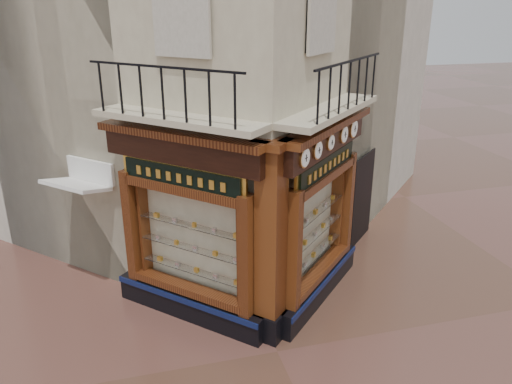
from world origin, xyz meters
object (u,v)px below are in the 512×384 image
object	(u,v)px
clock_d	(344,134)
signboard_left	(181,177)
clock_c	(330,142)
clock_a	(305,158)
clock_e	(353,129)
awning	(89,287)
corner_pilaster	(271,247)
clock_b	(318,150)
signboard_right	(327,165)

from	to	relation	value
clock_d	signboard_left	size ratio (longest dim) A/B	0.18
clock_c	clock_d	size ratio (longest dim) A/B	0.87
clock_a	clock_e	distance (m)	2.49
clock_a	signboard_left	size ratio (longest dim) A/B	0.18
clock_d	awning	distance (m)	6.72
corner_pilaster	clock_b	distance (m)	1.98
clock_c	clock_e	size ratio (longest dim) A/B	0.80
signboard_right	corner_pilaster	bearing A→B (deg)	169.75
corner_pilaster	awning	world-z (taller)	corner_pilaster
clock_b	signboard_right	size ratio (longest dim) A/B	0.18
signboard_left	clock_e	bearing A→B (deg)	-124.13
clock_a	signboard_right	size ratio (longest dim) A/B	0.18
corner_pilaster	clock_a	distance (m)	1.77
clock_e	awning	distance (m)	6.98
corner_pilaster	clock_b	xyz separation A→B (m)	(0.99, 0.38, 1.67)
clock_a	clock_d	size ratio (longest dim) A/B	0.99
corner_pilaster	clock_e	bearing A→B (deg)	-8.39
clock_c	corner_pilaster	bearing A→B (deg)	165.00
clock_b	awning	xyz separation A→B (m)	(-4.51, 2.43, -3.62)
clock_b	clock_e	distance (m)	1.92
clock_a	signboard_right	bearing A→B (deg)	4.70
corner_pilaster	signboard_right	distance (m)	2.12
clock_b	signboard_right	world-z (taller)	clock_b
corner_pilaster	clock_e	size ratio (longest dim) A/B	9.71
clock_e	awning	world-z (taller)	clock_e
awning	signboard_left	distance (m)	4.14
clock_b	awning	distance (m)	6.28
awning	signboard_left	bearing A→B (deg)	-176.16
awning	signboard_right	world-z (taller)	signboard_right
clock_c	clock_e	bearing A→B (deg)	0.00
clock_b	clock_a	bearing A→B (deg)	180.00
clock_c	clock_d	world-z (taller)	clock_d
clock_c	signboard_left	world-z (taller)	clock_c
clock_e	signboard_right	world-z (taller)	clock_e
clock_a	signboard_right	xyz separation A→B (m)	(0.87, 1.03, -0.52)
awning	clock_c	bearing A→B (deg)	-156.92
clock_d	clock_c	bearing A→B (deg)	-180.00
signboard_left	corner_pilaster	bearing A→B (deg)	-169.75
clock_a	signboard_right	world-z (taller)	clock_a
clock_c	clock_d	distance (m)	0.72
corner_pilaster	clock_d	size ratio (longest dim) A/B	10.53
corner_pilaster	clock_e	distance (m)	3.37
clock_a	signboard_right	distance (m)	1.45
corner_pilaster	awning	xyz separation A→B (m)	(-3.53, 2.82, -1.95)
clock_d	awning	xyz separation A→B (m)	(-5.46, 1.49, -3.62)
awning	clock_b	bearing A→B (deg)	-163.34
corner_pilaster	signboard_left	distance (m)	2.12
corner_pilaster	clock_c	xyz separation A→B (m)	(1.43, 0.83, 1.67)
clock_e	clock_b	bearing A→B (deg)	-180.00
awning	signboard_left	xyz separation A→B (m)	(2.07, -1.81, 3.10)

